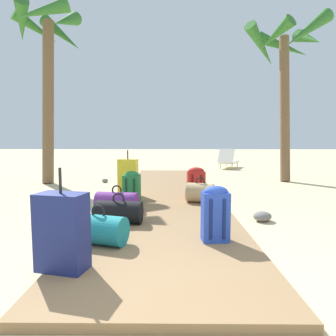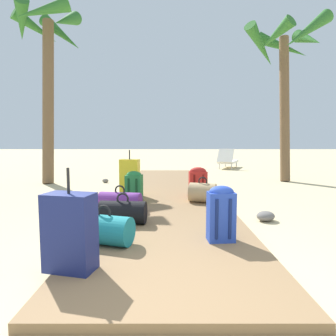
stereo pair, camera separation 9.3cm
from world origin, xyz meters
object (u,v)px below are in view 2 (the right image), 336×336
Objects in this scene: backpack_red at (197,181)px; lounge_chair at (226,160)px; palm_tree_far_left at (46,48)px; backpack_blue at (220,212)px; palm_tree_far_right at (284,57)px; backpack_green at (133,186)px; duffel_bag_teal at (103,230)px; duffel_bag_tan at (201,193)px; duffel_bag_purple at (119,202)px; duffel_bag_black at (122,212)px; suitcase_navy at (69,232)px; suitcase_yellow at (128,177)px.

lounge_chair reaches higher than backpack_red.
lounge_chair is (5.67, 3.91, -3.27)m from palm_tree_far_left.
palm_tree_far_right is at bearing 63.10° from backpack_blue.
backpack_blue reaches higher than backpack_green.
backpack_blue is 2.32m from backpack_green.
duffel_bag_teal is 0.14× the size of palm_tree_far_left.
duffel_bag_tan is 5.46m from palm_tree_far_right.
palm_tree_far_right is 0.95× the size of palm_tree_far_left.
backpack_green is at bearing -48.31° from palm_tree_far_left.
palm_tree_far_left is at bearing -175.88° from palm_tree_far_right.
duffel_bag_teal is at bearing -109.25° from lounge_chair.
palm_tree_far_right is (4.06, 4.07, 3.27)m from duffel_bag_purple.
backpack_green is at bearing -157.73° from backpack_red.
backpack_blue is at bearing -52.44° from palm_tree_far_left.
duffel_bag_tan is (1.28, 2.05, 0.02)m from duffel_bag_teal.
backpack_red is at bearing 93.46° from duffel_bag_tan.
duffel_bag_black is 6.96m from palm_tree_far_right.
suitcase_navy is (-1.40, -3.19, 0.03)m from backpack_red.
lounge_chair reaches higher than backpack_blue.
suitcase_yellow is 3.32m from suitcase_navy.
backpack_red reaches higher than duffel_bag_tan.
duffel_bag_purple is 6.62m from palm_tree_far_right.
palm_tree_far_right reaches higher than duffel_bag_teal.
palm_tree_far_left reaches higher than lounge_chair.
backpack_blue is 1.13× the size of duffel_bag_tan.
duffel_bag_black is at bearing -77.59° from duffel_bag_purple.
duffel_bag_purple is at bearing -134.96° from palm_tree_far_right.
backpack_green is 0.11× the size of palm_tree_far_left.
suitcase_yellow is at bearing 117.05° from backpack_blue.
backpack_blue is 9.05m from lounge_chair.
palm_tree_far_right reaches higher than duffel_bag_purple.
backpack_green is 1.02× the size of duffel_bag_tan.
lounge_chair is (3.05, 6.86, -0.04)m from backpack_green.
lounge_chair is (-0.87, 3.44, -3.17)m from palm_tree_far_right.
palm_tree_far_right reaches higher than backpack_red.
palm_tree_far_left is at bearing 124.56° from duffel_bag_purple.
suitcase_yellow is 1.41× the size of duffel_bag_black.
palm_tree_far_left reaches higher than palm_tree_far_right.
palm_tree_far_left reaches higher than duffel_bag_purple.
suitcase_navy reaches higher than backpack_green.
backpack_red is at bearing 64.08° from duffel_bag_teal.
suitcase_navy is 0.18× the size of palm_tree_far_left.
backpack_blue is 0.94× the size of duffel_bag_teal.
lounge_chair is (1.84, 6.89, 0.07)m from duffel_bag_tan.
duffel_bag_tan is at bearing 46.95° from duffel_bag_black.
duffel_bag_purple is at bearing -89.49° from suitcase_yellow.
palm_tree_far_right is (4.14, 6.12, 3.09)m from suitcase_navy.
suitcase_yellow is at bearing 90.51° from duffel_bag_purple.
duffel_bag_teal reaches higher than duffel_bag_purple.
backpack_green is 0.87× the size of duffel_bag_black.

